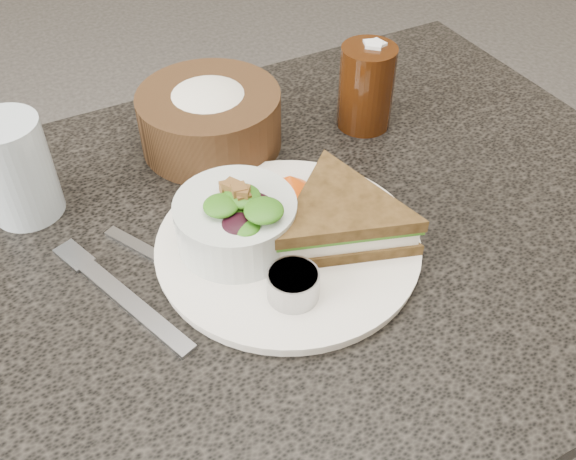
# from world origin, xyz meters

# --- Properties ---
(dining_table) EXTENTS (1.00, 0.70, 0.75)m
(dining_table) POSITION_xyz_m (0.00, 0.00, 0.38)
(dining_table) COLOR black
(dining_table) RESTS_ON floor
(dinner_plate) EXTENTS (0.29, 0.29, 0.01)m
(dinner_plate) POSITION_xyz_m (0.00, -0.03, 0.76)
(dinner_plate) COLOR silver
(dinner_plate) RESTS_ON dining_table
(sandwich) EXTENTS (0.23, 0.23, 0.05)m
(sandwich) POSITION_xyz_m (0.06, -0.04, 0.79)
(sandwich) COLOR brown
(sandwich) RESTS_ON dinner_plate
(salad_bowl) EXTENTS (0.17, 0.17, 0.08)m
(salad_bowl) POSITION_xyz_m (-0.05, -0.00, 0.80)
(salad_bowl) COLOR silver
(salad_bowl) RESTS_ON dinner_plate
(dressing_ramekin) EXTENTS (0.06, 0.06, 0.03)m
(dressing_ramekin) POSITION_xyz_m (-0.03, -0.10, 0.78)
(dressing_ramekin) COLOR #9E9FA0
(dressing_ramekin) RESTS_ON dinner_plate
(orange_wedge) EXTENTS (0.08, 0.08, 0.03)m
(orange_wedge) POSITION_xyz_m (0.04, 0.05, 0.77)
(orange_wedge) COLOR #FF560C
(orange_wedge) RESTS_ON dinner_plate
(fork) EXTENTS (0.08, 0.19, 0.01)m
(fork) POSITION_xyz_m (-0.18, -0.02, 0.75)
(fork) COLOR #A0A2AA
(fork) RESTS_ON dining_table
(knife) EXTENTS (0.11, 0.20, 0.00)m
(knife) POSITION_xyz_m (-0.11, -0.00, 0.75)
(knife) COLOR gray
(knife) RESTS_ON dining_table
(bread_basket) EXTENTS (0.24, 0.24, 0.10)m
(bread_basket) POSITION_xyz_m (0.01, 0.20, 0.80)
(bread_basket) COLOR #472E19
(bread_basket) RESTS_ON dining_table
(cola_glass) EXTENTS (0.10, 0.10, 0.13)m
(cola_glass) POSITION_xyz_m (0.21, 0.14, 0.81)
(cola_glass) COLOR black
(cola_glass) RESTS_ON dining_table
(water_glass) EXTENTS (0.09, 0.09, 0.12)m
(water_glass) POSITION_xyz_m (-0.24, 0.17, 0.81)
(water_glass) COLOR #ADBDC9
(water_glass) RESTS_ON dining_table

